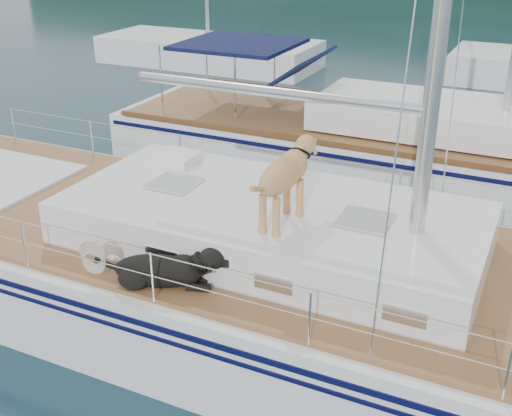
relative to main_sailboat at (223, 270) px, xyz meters
The scene contains 4 objects.
ground 0.68m from the main_sailboat, behind, with size 120.00×120.00×0.00m, color black.
main_sailboat is the anchor object (origin of this frame).
neighbor_sailboat 5.98m from the main_sailboat, 84.50° to the left, with size 11.00×3.50×13.30m.
bg_boat_west 16.18m from the main_sailboat, 120.03° to the left, with size 8.00×3.00×11.65m.
Camera 1 is at (3.74, -6.60, 5.07)m, focal length 45.00 mm.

